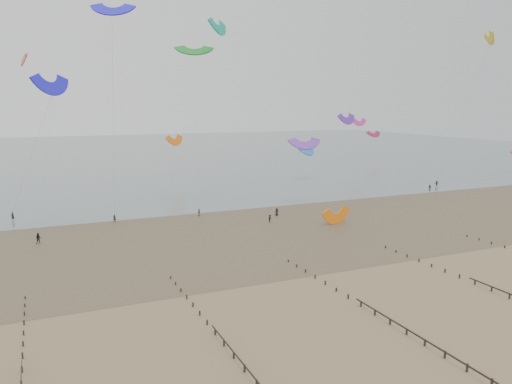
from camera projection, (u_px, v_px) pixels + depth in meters
ground at (304, 293)px, 62.48m from camera, size 500.00×500.00×0.00m
sea_and_shore at (193, 233)px, 91.87m from camera, size 500.00×665.00×0.03m
groynes at (441, 351)px, 46.81m from camera, size 72.16×50.16×1.00m
kitesurfer_lead at (115, 218)px, 100.43m from camera, size 0.57×0.39×1.51m
kitesurfers at (286, 205)px, 113.06m from camera, size 111.88×23.58×1.85m
grounded_kite at (336, 223)px, 99.24m from camera, size 7.50×6.50×3.54m
kites_airborne at (134, 112)px, 137.83m from camera, size 242.19×110.09×41.99m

